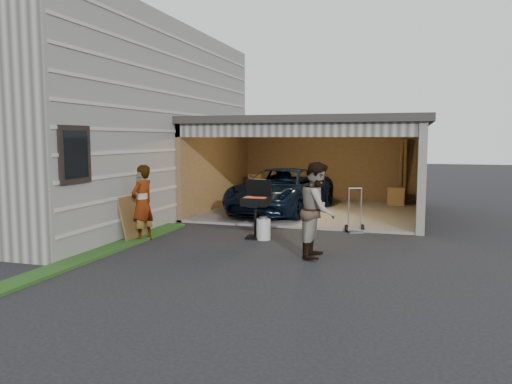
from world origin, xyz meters
TOP-DOWN VIEW (x-y plane):
  - ground at (0.00, 0.00)m, footprint 80.00×80.00m
  - house at (-6.00, 4.00)m, footprint 7.00×11.00m
  - groundcover_strip at (-2.25, -1.00)m, footprint 0.50×8.00m
  - garage at (0.76, 6.79)m, footprint 6.80×6.30m
  - minivan at (-0.14, 5.91)m, footprint 2.74×4.99m
  - woman at (-2.10, 1.01)m, footprint 0.53×0.70m
  - man at (1.95, 0.63)m, footprint 0.70×0.90m
  - bbq_grill at (0.25, 2.03)m, footprint 0.61×0.53m
  - propane_tank at (0.47, 1.92)m, footprint 0.41×0.41m
  - plywood_panel at (-2.40, 1.09)m, footprint 0.26×0.94m
  - hand_truck at (2.37, 3.47)m, footprint 0.50×0.46m

SIDE VIEW (x-z plane):
  - ground at x=0.00m, z-range 0.00..0.00m
  - groundcover_strip at x=-2.25m, z-range 0.00..0.06m
  - hand_truck at x=2.37m, z-range -0.34..0.77m
  - propane_tank at x=0.47m, z-range 0.00..0.48m
  - plywood_panel at x=-2.40m, z-range 0.00..1.04m
  - minivan at x=-0.14m, z-range 0.00..1.33m
  - bbq_grill at x=0.25m, z-range 0.13..1.48m
  - woman at x=-2.10m, z-range 0.00..1.72m
  - man at x=1.95m, z-range 0.00..1.85m
  - garage at x=0.76m, z-range 0.42..3.32m
  - house at x=-6.00m, z-range 0.00..5.50m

